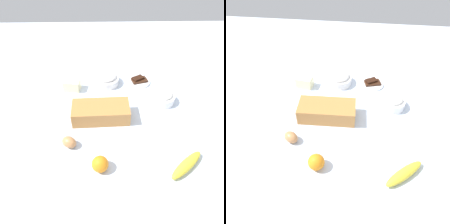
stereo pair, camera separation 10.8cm
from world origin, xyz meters
TOP-DOWN VIEW (x-y plane):
  - ground_plane at (0.00, 0.00)m, footprint 2.40×2.40m
  - loaf_pan at (0.06, 0.00)m, footprint 0.28×0.14m
  - flour_bowl at (-0.28, -0.12)m, footprint 0.12×0.12m
  - sugar_bowl at (0.03, -0.29)m, footprint 0.15×0.15m
  - banana at (-0.30, 0.29)m, footprint 0.17×0.16m
  - orange_fruit at (0.05, 0.29)m, footprint 0.07×0.07m
  - butter_block at (0.22, -0.24)m, footprint 0.10×0.08m
  - egg_near_butter at (0.19, 0.17)m, footprint 0.08×0.08m
  - chocolate_plate at (-0.17, -0.29)m, footprint 0.13×0.13m

SIDE VIEW (x-z plane):
  - ground_plane at x=0.00m, z-range -0.02..0.00m
  - chocolate_plate at x=-0.17m, z-range -0.01..0.03m
  - banana at x=-0.30m, z-range 0.00..0.04m
  - egg_near_butter at x=0.19m, z-range 0.00..0.05m
  - butter_block at x=0.22m, z-range 0.00..0.06m
  - flour_bowl at x=-0.28m, z-range 0.00..0.07m
  - sugar_bowl at x=0.03m, z-range 0.00..0.07m
  - orange_fruit at x=0.05m, z-range 0.00..0.07m
  - loaf_pan at x=0.06m, z-range 0.00..0.08m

